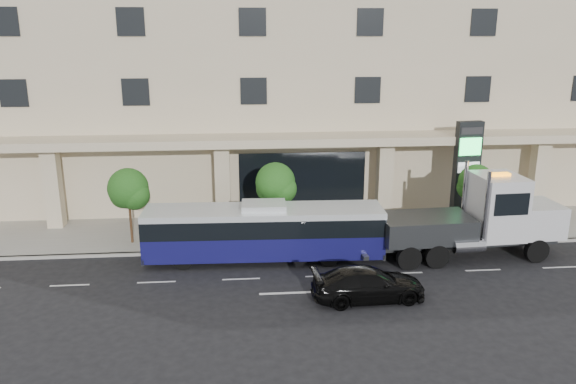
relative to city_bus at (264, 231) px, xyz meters
name	(u,v)px	position (x,y,z in m)	size (l,w,h in m)	color
ground	(319,264)	(2.78, -0.85, -1.57)	(120.00, 120.00, 0.00)	black
sidewalk	(308,230)	(2.78, 4.15, -1.49)	(120.00, 6.00, 0.15)	gray
curb	(314,248)	(2.78, 1.15, -1.49)	(120.00, 0.30, 0.15)	gray
convention_center	(292,53)	(2.78, 14.57, 8.40)	(60.00, 17.60, 20.00)	#C3B392
tree_left	(129,191)	(-7.19, 2.74, 1.54)	(2.27, 2.20, 4.22)	#422B19
tree_mid	(276,185)	(0.81, 2.74, 1.69)	(2.28, 2.20, 4.38)	#422B19
tree_right	(476,184)	(12.31, 2.74, 1.47)	(2.10, 2.00, 4.04)	#422B19
city_bus	(264,231)	(0.00, 0.00, 0.00)	(12.26, 2.96, 3.09)	black
tow_truck	(478,220)	(11.11, -0.52, 0.45)	(10.82, 3.14, 4.92)	#2D3033
black_sedan	(368,284)	(4.35, -4.94, -0.84)	(2.04, 5.02, 1.46)	black
signage_pylon	(466,172)	(12.40, 4.50, 1.75)	(1.61, 0.73, 6.24)	black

